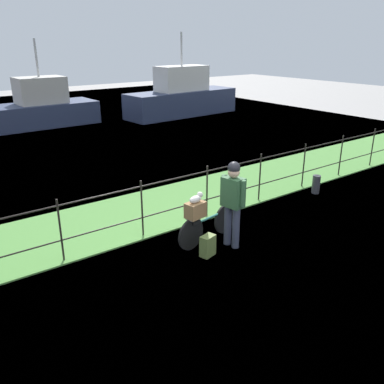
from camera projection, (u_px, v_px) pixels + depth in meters
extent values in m
plane|color=#9E9993|center=(235.00, 262.00, 7.31)|extent=(60.00, 60.00, 0.00)
cube|color=#569342|center=(151.00, 210.00, 9.48)|extent=(27.00, 2.40, 0.03)
plane|color=#60849E|center=(36.00, 141.00, 16.00)|extent=(30.00, 30.00, 0.00)
cylinder|color=#28231E|center=(61.00, 231.00, 7.11)|extent=(0.04, 0.04, 1.19)
cylinder|color=#28231E|center=(142.00, 209.00, 8.03)|extent=(0.04, 0.04, 1.19)
cylinder|color=#28231E|center=(207.00, 192.00, 8.94)|extent=(0.04, 0.04, 1.19)
cylinder|color=#28231E|center=(260.00, 178.00, 9.86)|extent=(0.04, 0.04, 1.19)
cylinder|color=#28231E|center=(304.00, 166.00, 10.77)|extent=(0.04, 0.04, 1.19)
cylinder|color=#28231E|center=(341.00, 156.00, 11.69)|extent=(0.04, 0.04, 1.19)
cylinder|color=#28231E|center=(372.00, 148.00, 12.60)|extent=(0.04, 0.04, 1.19)
cylinder|color=#28231E|center=(176.00, 208.00, 8.55)|extent=(18.00, 0.03, 0.03)
cylinder|color=#28231E|center=(176.00, 178.00, 8.32)|extent=(18.00, 0.03, 0.03)
cylinder|color=black|center=(225.00, 219.00, 8.30)|extent=(0.63, 0.14, 0.63)
cylinder|color=black|center=(191.00, 234.00, 7.63)|extent=(0.63, 0.14, 0.63)
cylinder|color=#337F70|center=(209.00, 218.00, 7.90)|extent=(0.78, 0.16, 0.04)
cube|color=black|center=(195.00, 222.00, 7.64)|extent=(0.21, 0.12, 0.06)
cube|color=slate|center=(195.00, 217.00, 7.60)|extent=(0.38, 0.21, 0.02)
cube|color=olive|center=(195.00, 210.00, 7.55)|extent=(0.41, 0.30, 0.29)
ellipsoid|color=silver|center=(195.00, 199.00, 7.48)|extent=(0.30, 0.18, 0.13)
sphere|color=silver|center=(200.00, 195.00, 7.54)|extent=(0.11, 0.11, 0.11)
cylinder|color=#383D51|center=(228.00, 225.00, 7.80)|extent=(0.14, 0.14, 0.82)
cylinder|color=#383D51|center=(236.00, 228.00, 7.67)|extent=(0.14, 0.14, 0.82)
cube|color=#2D5633|center=(233.00, 192.00, 7.49)|extent=(0.32, 0.44, 0.56)
cylinder|color=#2D5633|center=(224.00, 188.00, 7.63)|extent=(0.10, 0.10, 0.50)
cylinder|color=#2D5633|center=(243.00, 194.00, 7.34)|extent=(0.10, 0.10, 0.50)
sphere|color=tan|center=(234.00, 172.00, 7.36)|extent=(0.22, 0.22, 0.22)
sphere|color=black|center=(234.00, 168.00, 7.33)|extent=(0.23, 0.23, 0.23)
cube|color=olive|center=(208.00, 246.00, 7.45)|extent=(0.32, 0.24, 0.40)
cylinder|color=#38383D|center=(316.00, 184.00, 10.48)|extent=(0.20, 0.20, 0.48)
cube|color=#2D3856|center=(182.00, 103.00, 21.24)|extent=(6.26, 2.21, 1.25)
cube|color=silver|center=(182.00, 78.00, 20.80)|extent=(2.79, 1.43, 1.23)
cylinder|color=#B2B2B2|center=(181.00, 49.00, 20.31)|extent=(0.10, 0.10, 1.60)
cube|color=#2D3856|center=(44.00, 114.00, 18.67)|extent=(4.80, 2.12, 1.02)
cube|color=#B7B2A8|center=(40.00, 90.00, 18.29)|extent=(2.13, 1.45, 1.16)
cylinder|color=#B2B2B2|center=(36.00, 58.00, 17.81)|extent=(0.10, 0.10, 1.60)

